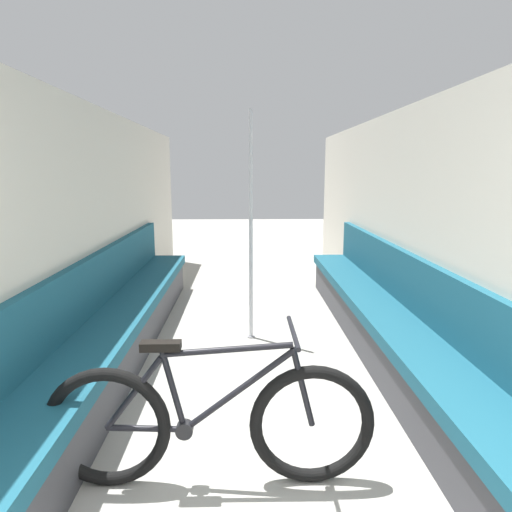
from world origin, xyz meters
The scene contains 6 objects.
wall_left centered at (-1.43, 3.11, 1.10)m, with size 0.10×9.41×2.20m, color beige.
wall_right centered at (1.43, 3.11, 1.10)m, with size 0.10×9.41×2.20m, color beige.
bench_seat_row_left centered at (-1.17, 3.14, 0.30)m, with size 0.48×5.28×0.93m.
bench_seat_row_right centered at (1.17, 3.14, 0.30)m, with size 0.48×5.28×0.93m.
bicycle centered at (-0.26, 1.68, 0.34)m, with size 1.71×0.46×0.85m.
grab_pole_near centered at (-0.01, 3.82, 1.06)m, with size 0.08×0.08×2.18m.
Camera 1 is at (-0.07, -0.48, 1.63)m, focal length 32.00 mm.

